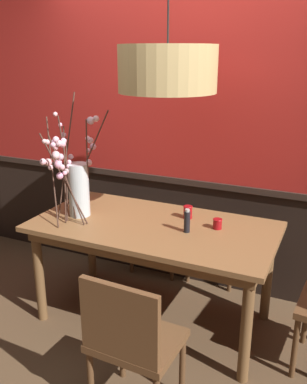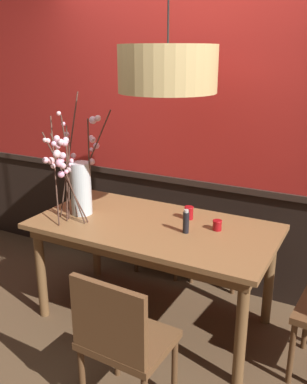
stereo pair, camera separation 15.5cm
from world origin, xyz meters
TOP-DOWN VIEW (x-y plane):
  - ground_plane at (0.00, 0.00)m, footprint 24.00×24.00m
  - back_wall at (0.00, 0.73)m, footprint 4.76×0.14m
  - dining_table at (0.00, 0.00)m, footprint 1.71×0.88m
  - chair_near_side_right at (0.27, -0.87)m, footprint 0.47×0.41m
  - chair_far_side_left at (-0.30, 0.83)m, footprint 0.47×0.46m
  - chair_far_side_right at (0.24, 0.88)m, footprint 0.44×0.42m
  - vase_with_blossoms at (-0.58, -0.08)m, footprint 0.46×0.59m
  - candle_holder_nearer_center at (0.18, 0.21)m, footprint 0.07×0.07m
  - candle_holder_nearer_edge at (0.43, 0.11)m, footprint 0.07×0.07m
  - condiment_bottle at (0.26, -0.03)m, footprint 0.04×0.04m
  - pendant_lamp at (0.08, 0.05)m, footprint 0.63×0.63m

SIDE VIEW (x-z plane):
  - ground_plane at x=0.00m, z-range 0.00..0.00m
  - chair_far_side_left at x=-0.30m, z-range 0.06..0.93m
  - chair_near_side_right at x=0.27m, z-range 0.07..0.94m
  - chair_far_side_right at x=0.24m, z-range 0.05..1.01m
  - dining_table at x=0.00m, z-range 0.30..1.07m
  - candle_holder_nearer_edge at x=0.43m, z-range 0.77..0.85m
  - candle_holder_nearer_center at x=0.18m, z-range 0.77..0.87m
  - condiment_bottle at x=0.26m, z-range 0.77..0.93m
  - vase_with_blossoms at x=-0.58m, z-range 0.58..1.46m
  - back_wall at x=0.00m, z-range -0.01..2.79m
  - pendant_lamp at x=0.08m, z-range 1.27..2.38m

